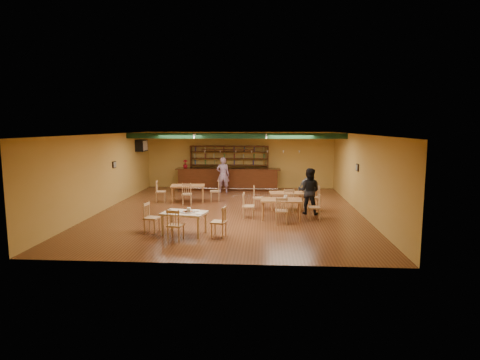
# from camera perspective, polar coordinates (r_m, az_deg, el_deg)

# --- Properties ---
(floor) EXTENTS (12.00, 12.00, 0.00)m
(floor) POSITION_cam_1_polar(r_m,az_deg,el_deg) (15.52, -1.46, -4.50)
(floor) COLOR #582F19
(floor) RESTS_ON ground
(ceiling_beam) EXTENTS (10.00, 0.30, 0.25)m
(ceiling_beam) POSITION_cam_1_polar(r_m,az_deg,el_deg) (17.97, -0.68, 6.41)
(ceiling_beam) COLOR black
(ceiling_beam) RESTS_ON ceiling
(track_rail_left) EXTENTS (0.05, 2.50, 0.05)m
(track_rail_left) POSITION_cam_1_polar(r_m,az_deg,el_deg) (18.78, -6.06, 6.64)
(track_rail_left) COLOR silver
(track_rail_left) RESTS_ON ceiling
(track_rail_right) EXTENTS (0.05, 2.50, 0.05)m
(track_rail_right) POSITION_cam_1_polar(r_m,az_deg,el_deg) (18.51, 3.82, 6.65)
(track_rail_right) COLOR silver
(track_rail_right) RESTS_ON ceiling
(ac_unit) EXTENTS (0.34, 0.70, 0.48)m
(ac_unit) POSITION_cam_1_polar(r_m,az_deg,el_deg) (20.30, -14.05, 4.86)
(ac_unit) COLOR silver
(ac_unit) RESTS_ON wall_left
(picture_left) EXTENTS (0.04, 0.34, 0.28)m
(picture_left) POSITION_cam_1_polar(r_m,az_deg,el_deg) (17.39, -17.72, 2.13)
(picture_left) COLOR black
(picture_left) RESTS_ON wall_left
(picture_right) EXTENTS (0.04, 0.34, 0.28)m
(picture_right) POSITION_cam_1_polar(r_m,az_deg,el_deg) (16.09, 16.61, 1.75)
(picture_right) COLOR black
(picture_right) RESTS_ON wall_right
(bar_counter) EXTENTS (5.40, 0.85, 1.13)m
(bar_counter) POSITION_cam_1_polar(r_m,az_deg,el_deg) (20.53, -1.72, 0.12)
(bar_counter) COLOR #381B0B
(bar_counter) RESTS_ON ground
(back_bar_hutch) EXTENTS (4.18, 0.40, 2.28)m
(back_bar_hutch) POSITION_cam_1_polar(r_m,az_deg,el_deg) (21.09, -1.56, 1.90)
(back_bar_hutch) COLOR #381B0B
(back_bar_hutch) RESTS_ON ground
(poinsettia) EXTENTS (0.31, 0.31, 0.44)m
(poinsettia) POSITION_cam_1_polar(r_m,az_deg,el_deg) (20.78, -7.92, 2.32)
(poinsettia) COLOR maroon
(poinsettia) RESTS_ON bar_counter
(dining_table_a) EXTENTS (1.57, 1.07, 0.73)m
(dining_table_a) POSITION_cam_1_polar(r_m,az_deg,el_deg) (17.52, -7.53, -1.93)
(dining_table_a) COLOR #A66C3A
(dining_table_a) RESTS_ON ground
(dining_table_b) EXTENTS (1.41, 0.90, 0.68)m
(dining_table_b) POSITION_cam_1_polar(r_m,az_deg,el_deg) (15.92, 6.71, -3.00)
(dining_table_b) COLOR #A66C3A
(dining_table_b) RESTS_ON ground
(dining_table_d) EXTENTS (1.47, 0.90, 0.72)m
(dining_table_d) POSITION_cam_1_polar(r_m,az_deg,el_deg) (14.18, 5.97, -4.22)
(dining_table_d) COLOR #A66C3A
(dining_table_d) RESTS_ON ground
(near_table) EXTENTS (1.43, 1.06, 0.70)m
(near_table) POSITION_cam_1_polar(r_m,az_deg,el_deg) (12.28, -8.03, -6.21)
(near_table) COLOR tan
(near_table) RESTS_ON ground
(pizza_tray) EXTENTS (0.43, 0.43, 0.01)m
(pizza_tray) POSITION_cam_1_polar(r_m,az_deg,el_deg) (12.18, -7.64, -4.59)
(pizza_tray) COLOR silver
(pizza_tray) RESTS_ON near_table
(parmesan_shaker) EXTENTS (0.09, 0.09, 0.11)m
(parmesan_shaker) POSITION_cam_1_polar(r_m,az_deg,el_deg) (12.15, -10.14, -4.45)
(parmesan_shaker) COLOR #EAE5C6
(parmesan_shaker) RESTS_ON near_table
(napkin_stack) EXTENTS (0.20, 0.16, 0.03)m
(napkin_stack) POSITION_cam_1_polar(r_m,az_deg,el_deg) (12.31, -6.40, -4.40)
(napkin_stack) COLOR white
(napkin_stack) RESTS_ON near_table
(pizza_server) EXTENTS (0.27, 0.30, 0.00)m
(pizza_server) POSITION_cam_1_polar(r_m,az_deg,el_deg) (12.19, -6.95, -4.52)
(pizza_server) COLOR silver
(pizza_server) RESTS_ON pizza_tray
(side_plate) EXTENTS (0.26, 0.26, 0.01)m
(side_plate) POSITION_cam_1_polar(r_m,az_deg,el_deg) (11.92, -5.83, -4.84)
(side_plate) COLOR white
(side_plate) RESTS_ON near_table
(patron_bar) EXTENTS (0.69, 0.49, 1.78)m
(patron_bar) POSITION_cam_1_polar(r_m,az_deg,el_deg) (19.70, -2.48, 0.75)
(patron_bar) COLOR #814493
(patron_bar) RESTS_ON ground
(patron_right_a) EXTENTS (1.01, 0.88, 1.74)m
(patron_right_a) POSITION_cam_1_polar(r_m,az_deg,el_deg) (15.10, 9.93, -1.59)
(patron_right_a) COLOR black
(patron_right_a) RESTS_ON ground
(patron_right_b) EXTENTS (0.96, 0.51, 1.55)m
(patron_right_b) POSITION_cam_1_polar(r_m,az_deg,el_deg) (16.16, 9.98, -1.32)
(patron_right_b) COLOR gray
(patron_right_b) RESTS_ON ground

